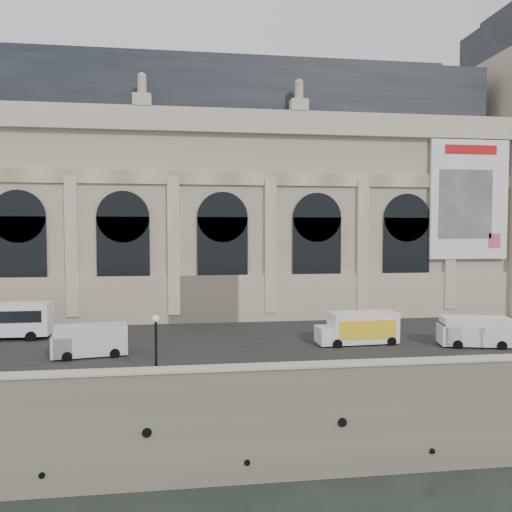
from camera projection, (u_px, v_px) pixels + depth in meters
The scene contains 9 objects.
ground at pixel (311, 480), 31.13m from camera, with size 260.00×260.00×0.00m, color black.
quay at pixel (247, 326), 65.63m from camera, with size 160.00×70.00×6.00m, color gray.
street at pixel (273, 337), 44.69m from camera, with size 160.00×24.00×0.06m, color #2D2D2D.
parapet at pixel (309, 373), 31.39m from camera, with size 160.00×1.40×1.21m.
museum at pixel (201, 196), 59.89m from camera, with size 69.00×18.70×29.10m.
van_b at pixel (87, 341), 37.75m from camera, with size 5.73×2.95×2.43m.
van_c at pixel (471, 332), 41.13m from camera, with size 5.90×3.26×2.48m.
box_truck at pixel (359, 328), 41.98m from camera, with size 6.92×2.74×2.75m.
lamp_left at pixel (156, 350), 31.16m from camera, with size 0.44×0.44×4.34m.
Camera 1 is at (-7.44, -29.66, 15.58)m, focal length 35.00 mm.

